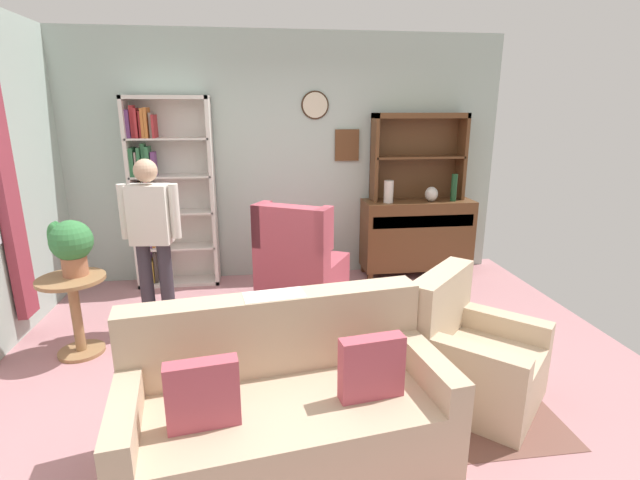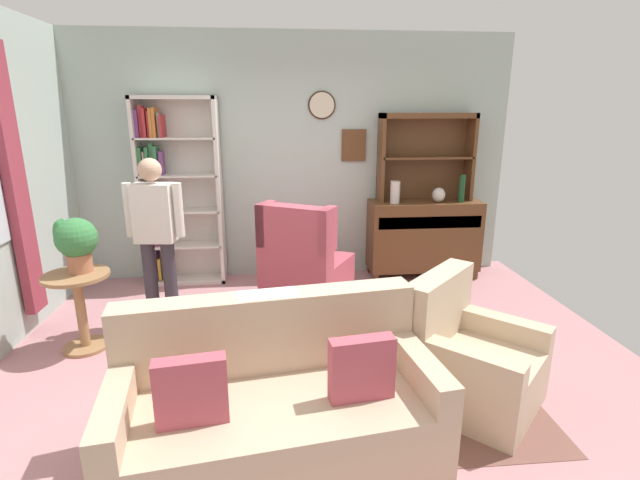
% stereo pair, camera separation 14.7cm
% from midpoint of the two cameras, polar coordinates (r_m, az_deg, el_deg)
% --- Properties ---
extents(ground_plane, '(5.40, 4.60, 0.02)m').
position_cam_midpoint_polar(ground_plane, '(3.93, -2.20, -14.47)').
color(ground_plane, '#B27A7F').
extents(wall_back, '(5.00, 0.09, 2.80)m').
position_cam_midpoint_polar(wall_back, '(5.55, -4.50, 9.88)').
color(wall_back, '#ADC1B7').
rests_on(wall_back, ground_plane).
extents(area_rug, '(2.66, 1.96, 0.01)m').
position_cam_midpoint_polar(area_rug, '(3.69, 1.50, -16.40)').
color(area_rug, brown).
rests_on(area_rug, ground_plane).
extents(bookshelf, '(0.90, 0.30, 2.10)m').
position_cam_midpoint_polar(bookshelf, '(5.51, -19.02, 5.56)').
color(bookshelf, silver).
rests_on(bookshelf, ground_plane).
extents(sideboard, '(1.30, 0.45, 0.92)m').
position_cam_midpoint_polar(sideboard, '(5.73, 10.97, 0.73)').
color(sideboard, brown).
rests_on(sideboard, ground_plane).
extents(sideboard_hutch, '(1.10, 0.26, 1.00)m').
position_cam_midpoint_polar(sideboard_hutch, '(5.66, 11.17, 11.33)').
color(sideboard_hutch, brown).
rests_on(sideboard_hutch, sideboard).
extents(vase_tall, '(0.11, 0.11, 0.26)m').
position_cam_midpoint_polar(vase_tall, '(5.43, 7.60, 5.87)').
color(vase_tall, beige).
rests_on(vase_tall, sideboard).
extents(vase_round, '(0.15, 0.15, 0.17)m').
position_cam_midpoint_polar(vase_round, '(5.61, 12.71, 5.49)').
color(vase_round, beige).
rests_on(vase_round, sideboard).
extents(bottle_wine, '(0.07, 0.07, 0.32)m').
position_cam_midpoint_polar(bottle_wine, '(5.67, 15.31, 6.19)').
color(bottle_wine, '#194223').
rests_on(bottle_wine, sideboard).
extents(couch_floral, '(1.90, 1.10, 0.90)m').
position_cam_midpoint_polar(couch_floral, '(2.86, -5.80, -19.74)').
color(couch_floral, '#C6AD8E').
rests_on(couch_floral, ground_plane).
extents(armchair_floral, '(1.08, 1.08, 0.88)m').
position_cam_midpoint_polar(armchair_floral, '(3.48, 16.84, -13.80)').
color(armchair_floral, '#C6AD8E').
rests_on(armchair_floral, ground_plane).
extents(wingback_chair, '(1.07, 1.08, 1.05)m').
position_cam_midpoint_polar(wingback_chair, '(4.93, -3.34, -3.02)').
color(wingback_chair, '#B74C5B').
rests_on(wingback_chair, ground_plane).
extents(plant_stand, '(0.52, 0.52, 0.67)m').
position_cam_midpoint_polar(plant_stand, '(4.35, -28.57, -7.21)').
color(plant_stand, '#997047').
rests_on(plant_stand, ground_plane).
extents(potted_plant_large, '(0.33, 0.33, 0.45)m').
position_cam_midpoint_polar(potted_plant_large, '(4.24, -29.06, -0.38)').
color(potted_plant_large, '#AD6B4C').
rests_on(potted_plant_large, plant_stand).
extents(person_reading, '(0.53, 0.24, 1.56)m').
position_cam_midpoint_polar(person_reading, '(4.39, -20.75, 0.74)').
color(person_reading, '#38333D').
rests_on(person_reading, ground_plane).
extents(coffee_table, '(0.80, 0.50, 0.42)m').
position_cam_midpoint_polar(coffee_table, '(3.46, -5.80, -12.15)').
color(coffee_table, brown).
rests_on(coffee_table, ground_plane).
extents(book_stack, '(0.21, 0.15, 0.11)m').
position_cam_midpoint_polar(book_stack, '(3.49, -8.09, -9.82)').
color(book_stack, '#284C8C').
rests_on(book_stack, coffee_table).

